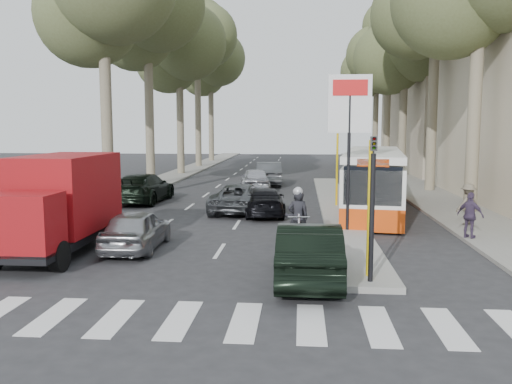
% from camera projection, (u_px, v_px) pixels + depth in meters
% --- Properties ---
extents(ground, '(120.00, 120.00, 0.00)m').
position_uv_depth(ground, '(242.00, 268.00, 14.66)').
color(ground, '#28282B').
rests_on(ground, ground).
extents(sidewalk_right, '(3.20, 70.00, 0.12)m').
position_uv_depth(sidewalk_right, '(399.00, 179.00, 38.68)').
color(sidewalk_right, gray).
rests_on(sidewalk_right, ground).
extents(median_left, '(2.40, 64.00, 0.12)m').
position_uv_depth(median_left, '(180.00, 174.00, 43.01)').
color(median_left, gray).
rests_on(median_left, ground).
extents(traffic_island, '(1.50, 26.00, 0.16)m').
position_uv_depth(traffic_island, '(336.00, 207.00, 25.27)').
color(traffic_island, gray).
rests_on(traffic_island, ground).
extents(building_far, '(11.00, 20.00, 16.00)m').
position_uv_depth(building_far, '(466.00, 77.00, 46.06)').
color(building_far, '#B7A88E').
rests_on(building_far, ground).
extents(billboard, '(1.50, 12.10, 5.60)m').
position_uv_depth(billboard, '(349.00, 130.00, 18.89)').
color(billboard, yellow).
rests_on(billboard, ground).
extents(traffic_light_island, '(0.16, 0.41, 3.60)m').
position_uv_depth(traffic_light_island, '(373.00, 184.00, 12.61)').
color(traffic_light_island, black).
rests_on(traffic_light_island, ground).
extents(tree_l_b, '(7.40, 7.20, 14.88)m').
position_uv_depth(tree_l_b, '(149.00, 10.00, 33.87)').
color(tree_l_b, '#6B604C').
rests_on(tree_l_b, ground).
extents(tree_l_c, '(7.40, 7.20, 13.71)m').
position_uv_depth(tree_l_c, '(181.00, 45.00, 41.89)').
color(tree_l_c, '#6B604C').
rests_on(tree_l_c, ground).
extents(tree_l_d, '(7.40, 7.20, 15.66)m').
position_uv_depth(tree_l_d, '(199.00, 39.00, 49.60)').
color(tree_l_d, '#6B604C').
rests_on(tree_l_d, ground).
extents(tree_l_e, '(7.40, 7.20, 14.49)m').
position_uv_depth(tree_l_e, '(212.00, 61.00, 57.65)').
color(tree_l_e, '#6B604C').
rests_on(tree_l_e, ground).
extents(tree_r_c, '(7.40, 7.20, 13.32)m').
position_uv_depth(tree_r_c, '(407.00, 43.00, 38.58)').
color(tree_r_c, '#6B604C').
rests_on(tree_r_c, ground).
extents(tree_r_d, '(7.40, 7.20, 14.88)m').
position_uv_depth(tree_r_d, '(390.00, 41.00, 46.32)').
color(tree_r_d, '#6B604C').
rests_on(tree_r_d, ground).
extents(tree_r_e, '(7.40, 7.20, 14.10)m').
position_uv_depth(tree_r_e, '(378.00, 60.00, 54.31)').
color(tree_r_e, '#6B604C').
rests_on(tree_r_e, ground).
extents(silver_hatchback, '(1.58, 3.81, 1.29)m').
position_uv_depth(silver_hatchback, '(136.00, 229.00, 16.80)').
color(silver_hatchback, '#9DA0A5').
rests_on(silver_hatchback, ground).
extents(dark_hatchback, '(1.55, 4.43, 1.46)m').
position_uv_depth(dark_hatchback, '(309.00, 252.00, 13.44)').
color(dark_hatchback, black).
rests_on(dark_hatchback, ground).
extents(queue_car_a, '(2.55, 4.80, 1.28)m').
position_uv_depth(queue_car_a, '(240.00, 198.00, 24.15)').
color(queue_car_a, '#474B4E').
rests_on(queue_car_a, ground).
extents(queue_car_b, '(2.09, 4.29, 1.20)m').
position_uv_depth(queue_car_b, '(264.00, 201.00, 23.31)').
color(queue_car_b, black).
rests_on(queue_car_b, ground).
extents(queue_car_c, '(2.19, 4.30, 1.40)m').
position_uv_depth(queue_car_c, '(255.00, 180.00, 31.84)').
color(queue_car_c, '#ADAEB5').
rests_on(queue_car_c, ground).
extents(queue_car_d, '(1.89, 4.65, 1.50)m').
position_uv_depth(queue_car_d, '(269.00, 173.00, 35.39)').
color(queue_car_d, '#53565B').
rests_on(queue_car_d, ground).
extents(queue_car_e, '(2.27, 5.18, 1.48)m').
position_uv_depth(queue_car_e, '(143.00, 188.00, 27.19)').
color(queue_car_e, black).
rests_on(queue_car_e, ground).
extents(red_truck, '(2.17, 5.55, 2.95)m').
position_uv_depth(red_truck, '(59.00, 202.00, 16.22)').
color(red_truck, black).
rests_on(red_truck, ground).
extents(city_bus, '(3.70, 10.75, 2.78)m').
position_uv_depth(city_bus, '(373.00, 180.00, 24.05)').
color(city_bus, '#DB430C').
rests_on(city_bus, ground).
extents(motorcycle, '(0.83, 2.28, 1.93)m').
position_uv_depth(motorcycle, '(298.00, 219.00, 17.34)').
color(motorcycle, black).
rests_on(motorcycle, ground).
extents(pedestrian_near, '(0.96, 0.93, 1.53)m').
position_uv_depth(pedestrian_near, '(470.00, 215.00, 17.96)').
color(pedestrian_near, '#453651').
rests_on(pedestrian_near, sidewalk_right).
extents(pedestrian_far, '(1.10, 0.84, 1.56)m').
position_uv_depth(pedestrian_far, '(468.00, 204.00, 20.45)').
color(pedestrian_far, '#675D4D').
rests_on(pedestrian_far, sidewalk_right).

